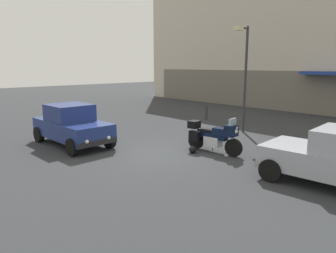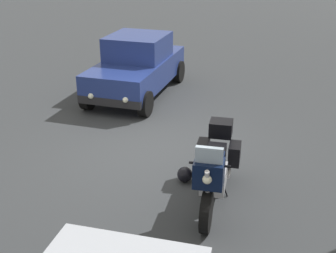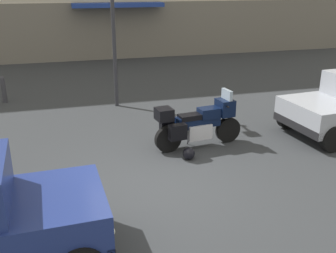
{
  "view_description": "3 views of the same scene",
  "coord_description": "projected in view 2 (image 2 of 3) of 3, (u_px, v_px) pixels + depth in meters",
  "views": [
    {
      "loc": [
        8.68,
        -7.11,
        3.17
      ],
      "look_at": [
        0.54,
        0.28,
        1.02
      ],
      "focal_mm": 33.46,
      "sensor_mm": 36.0,
      "label": 1
    },
    {
      "loc": [
        7.72,
        3.07,
        4.12
      ],
      "look_at": [
        0.97,
        0.66,
        0.99
      ],
      "focal_mm": 47.12,
      "sensor_mm": 36.0,
      "label": 2
    },
    {
      "loc": [
        -1.59,
        -6.81,
        3.83
      ],
      "look_at": [
        0.52,
        0.77,
        0.94
      ],
      "focal_mm": 42.63,
      "sensor_mm": 36.0,
      "label": 3
    }
  ],
  "objects": [
    {
      "name": "car_hatchback_near",
      "position": [
        137.0,
        66.0,
        12.1
      ],
      "size": [
        3.92,
        1.91,
        1.64
      ],
      "rotation": [
        0.0,
        0.0,
        0.04
      ],
      "color": "navy",
      "rests_on": "ground"
    },
    {
      "name": "motorcycle",
      "position": [
        214.0,
        167.0,
        7.21
      ],
      "size": [
        2.26,
        0.87,
        1.36
      ],
      "rotation": [
        0.0,
        0.0,
        0.12
      ],
      "color": "black",
      "rests_on": "ground"
    },
    {
      "name": "helmet",
      "position": [
        185.0,
        174.0,
        7.96
      ],
      "size": [
        0.28,
        0.28,
        0.28
      ],
      "primitive_type": "sphere",
      "color": "black",
      "rests_on": "ground"
    },
    {
      "name": "ground_plane",
      "position": [
        154.0,
        148.0,
        9.26
      ],
      "size": [
        80.0,
        80.0,
        0.0
      ],
      "primitive_type": "plane",
      "color": "#2D3033"
    }
  ]
}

